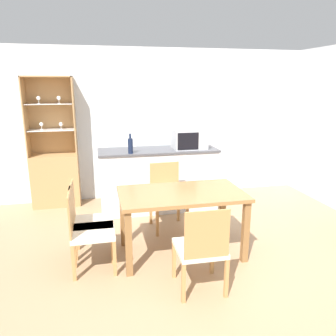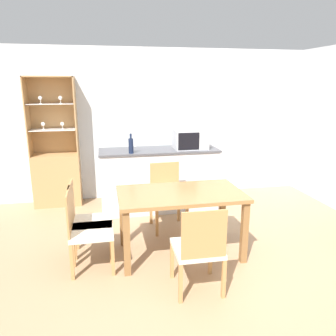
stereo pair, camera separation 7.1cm
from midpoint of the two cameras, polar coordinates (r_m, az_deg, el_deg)
The scene contains 11 objects.
ground_plane at distance 3.76m, azimuth 7.61°, elevation -17.17°, with size 18.00×18.00×0.00m, color #A37F5B.
wall_back at distance 5.79m, azimuth -0.42°, elevation 7.64°, with size 6.80×0.06×2.55m.
kitchen_counter at distance 5.21m, azimuth -1.18°, elevation -1.97°, with size 1.84×0.62×0.98m.
display_cabinet at distance 5.66m, azimuth -18.47°, elevation -0.23°, with size 0.75×0.36×2.08m.
dining_table at distance 3.79m, azimuth 2.71°, elevation -5.77°, with size 1.42×0.81×0.76m.
dining_chair_head_far at distance 4.55m, azimuth 0.35°, elevation -5.00°, with size 0.47×0.47×0.90m.
dining_chair_side_left_near at distance 3.66m, azimuth -13.42°, elevation -10.44°, with size 0.46×0.46×0.90m.
dining_chair_side_left_far at distance 3.88m, azimuth -13.31°, elevation -8.93°, with size 0.47×0.47×0.90m.
dining_chair_head_near at distance 3.21m, azimuth 5.99°, elevation -13.78°, with size 0.46×0.46×0.90m.
microwave at distance 5.13m, azimuth 4.26°, elevation 5.04°, with size 0.51×0.39×0.30m.
wine_bottle at distance 4.79m, azimuth -6.05°, elevation 3.94°, with size 0.07×0.07×0.29m.
Camera 2 is at (-1.05, -3.02, 1.96)m, focal length 35.00 mm.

